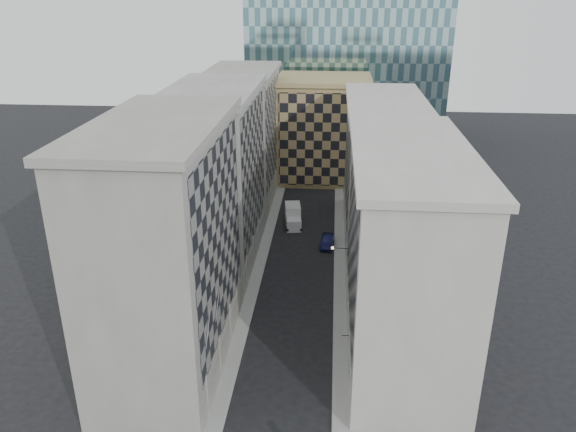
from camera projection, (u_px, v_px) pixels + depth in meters
The scene contains 14 objects.
sidewalk_west at pixel (259, 268), 72.95m from camera, with size 1.50×100.00×0.15m, color gray.
sidewalk_east at pixel (340, 271), 72.15m from camera, with size 1.50×100.00×0.15m, color gray.
bldg_left_a at pixel (168, 248), 51.38m from camera, with size 10.80×22.80×23.70m.
bldg_left_b at pixel (217, 177), 71.81m from camera, with size 10.80×22.80×22.70m.
bldg_left_c at pixel (243, 137), 92.25m from camera, with size 10.80×22.80×21.70m.
bldg_right_a at pixel (403, 252), 53.99m from camera, with size 10.80×26.80×20.70m.
bldg_right_b at pixel (382, 171), 79.01m from camera, with size 10.80×28.80×19.70m.
tan_block at pixel (323, 129), 103.68m from camera, with size 16.80×14.80×18.80m.
church_tower at pixel (317, 24), 110.08m from camera, with size 7.20×7.20×51.50m.
flagpoles_left at pixel (213, 316), 47.87m from camera, with size 0.10×6.33×2.33m.
bracket_lamp at pixel (334, 248), 64.35m from camera, with size 1.98×0.36×0.36m.
box_truck at pixel (293, 217), 85.59m from camera, with size 2.97×5.79×3.04m.
dark_car at pixel (327, 241), 78.88m from camera, with size 1.63×4.66×1.54m, color #10113A.
shop_sign at pixel (339, 338), 52.05m from camera, with size 1.12×0.63×0.70m.
Camera 1 is at (3.85, -34.24, 34.30)m, focal length 35.00 mm.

